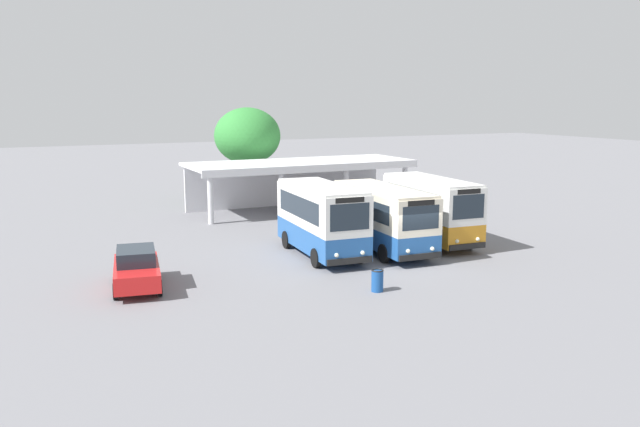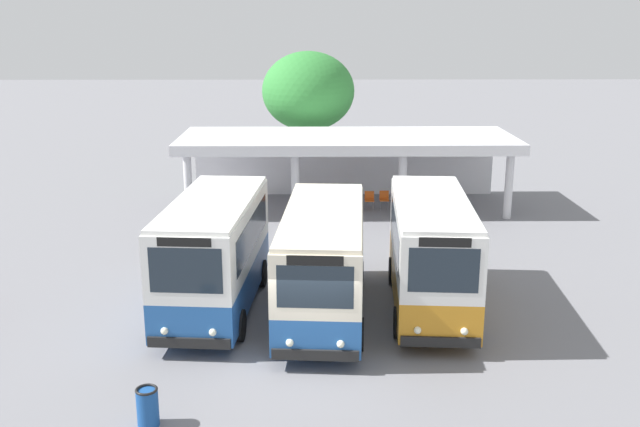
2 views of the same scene
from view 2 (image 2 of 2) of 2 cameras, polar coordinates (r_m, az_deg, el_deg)
ground_plane at (r=18.63m, az=-0.95°, el=-12.29°), size 180.00×180.00×0.00m
city_bus_nearest_orange at (r=21.61m, az=-8.46°, el=-2.95°), size 2.83×7.03×3.49m
city_bus_second_in_row at (r=21.06m, az=0.25°, el=-3.63°), size 2.81×7.64×3.24m
city_bus_middle_cream at (r=21.72m, az=8.88°, el=-2.92°), size 2.68×7.08×3.46m
terminal_canopy at (r=34.08m, az=2.11°, el=5.18°), size 15.50×5.61×3.40m
waiting_chair_end_by_column at (r=33.20m, az=-0.84°, el=1.18°), size 0.45×0.45×0.86m
waiting_chair_second_from_end at (r=33.19m, az=0.37°, el=1.18°), size 0.45×0.45×0.86m
waiting_chair_middle_seat at (r=33.22m, az=1.58°, el=1.19°), size 0.45×0.45×0.86m
waiting_chair_fourth_seat at (r=33.22m, az=2.79°, el=1.17°), size 0.45×0.45×0.86m
waiting_chair_fifth_seat at (r=33.31m, az=3.98°, el=1.19°), size 0.45×0.45×0.86m
waiting_chair_far_end_seat at (r=33.45m, az=5.17°, el=1.23°), size 0.45×0.45×0.86m
roadside_tree_behind_canopy at (r=38.62m, az=-0.95°, el=9.78°), size 4.95×4.95×7.02m
litter_bin_apron at (r=16.52m, az=-13.66°, el=-14.82°), size 0.49×0.49×0.90m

